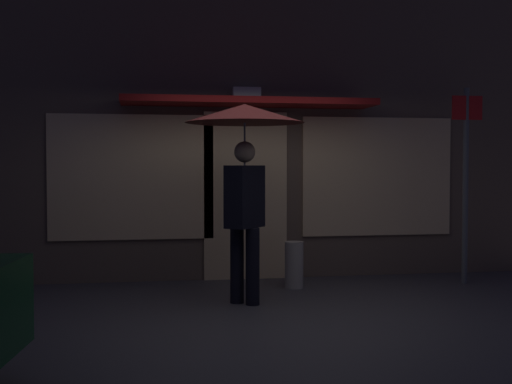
# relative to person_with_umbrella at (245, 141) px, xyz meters

# --- Properties ---
(ground_plane) EXTENTS (18.00, 18.00, 0.00)m
(ground_plane) POSITION_rel_person_with_umbrella_xyz_m (0.25, -0.62, -1.76)
(ground_plane) COLOR #423F44
(building_facade) EXTENTS (8.24, 1.00, 4.46)m
(building_facade) POSITION_rel_person_with_umbrella_xyz_m (0.25, 1.71, 0.44)
(building_facade) COLOR brown
(building_facade) RESTS_ON ground
(person_with_umbrella) EXTENTS (1.29, 1.29, 2.16)m
(person_with_umbrella) POSITION_rel_person_with_umbrella_xyz_m (0.00, 0.00, 0.00)
(person_with_umbrella) COLOR black
(person_with_umbrella) RESTS_ON ground
(street_sign_post) EXTENTS (0.40, 0.07, 2.47)m
(street_sign_post) POSITION_rel_person_with_umbrella_xyz_m (2.94, 0.75, -0.36)
(street_sign_post) COLOR #595B60
(street_sign_post) RESTS_ON ground
(sidewalk_bollard) EXTENTS (0.23, 0.23, 0.57)m
(sidewalk_bollard) POSITION_rel_person_with_umbrella_xyz_m (0.73, 0.82, -1.48)
(sidewalk_bollard) COLOR #B2A899
(sidewalk_bollard) RESTS_ON ground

